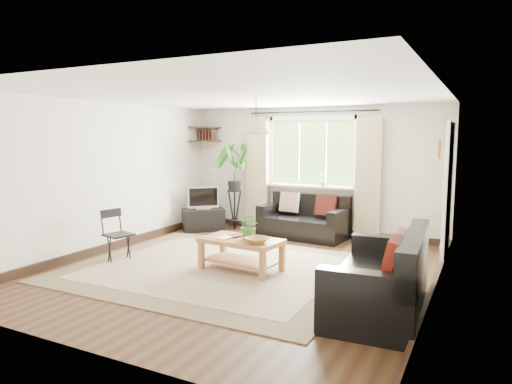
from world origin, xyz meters
The scene contains 24 objects.
floor centered at (0.00, 0.00, 0.00)m, with size 5.50×5.50×0.00m, color black.
ceiling centered at (0.00, 0.00, 2.40)m, with size 5.50×5.50×0.00m, color white.
wall_back centered at (0.00, 2.75, 1.20)m, with size 5.00×0.02×2.40m, color beige.
wall_front centered at (0.00, -2.75, 1.20)m, with size 5.00×0.02×2.40m, color beige.
wall_left centered at (-2.50, 0.00, 1.20)m, with size 0.02×5.50×2.40m, color beige.
wall_right centered at (2.50, 0.00, 1.20)m, with size 0.02×5.50×2.40m, color beige.
rug centered at (-0.35, -0.11, 0.01)m, with size 3.92×3.36×0.02m, color beige.
window centered at (0.00, 2.71, 1.55)m, with size 2.50×0.16×2.16m, color white, non-canonical shape.
door centered at (2.47, 1.70, 1.00)m, with size 0.06×0.96×2.06m, color silver.
corner_shelf centered at (-2.25, 2.50, 1.89)m, with size 0.50×0.50×0.34m, color black, non-canonical shape.
pendant_lamp centered at (0.00, 0.40, 2.05)m, with size 0.36×0.36×0.54m, color beige, non-canonical shape.
wall_sconce centered at (2.43, 0.30, 1.74)m, with size 0.12×0.12×0.28m, color beige, non-canonical shape.
sofa_back centered at (0.01, 2.30, 0.37)m, with size 1.57×0.79×0.74m, color black, non-canonical shape.
sofa_right centered at (2.00, -0.66, 0.42)m, with size 0.88×1.77×0.83m, color black, non-canonical shape.
coffee_table centered at (0.00, -0.05, 0.23)m, with size 1.11×0.60×0.45m, color brown, non-canonical shape.
table_plant centered at (0.10, -0.01, 0.63)m, with size 0.32×0.28×0.36m, color #3C6F2C.
bowl centered at (0.31, -0.18, 0.49)m, with size 0.31×0.31×0.08m, color olive.
book_a centered at (-0.29, -0.12, 0.46)m, with size 0.16×0.22×0.02m, color white.
book_b centered at (-0.21, 0.09, 0.46)m, with size 0.17×0.23×0.02m, color #5E2825.
tv_stand centered at (-1.98, 2.00, 0.21)m, with size 0.80×0.45×0.43m, color black.
tv centered at (-1.98, 2.00, 0.66)m, with size 0.61×0.20×0.47m, color #A5A5AA, non-canonical shape.
palm_stand centered at (-1.47, 2.36, 0.86)m, with size 0.67×0.67×1.72m, color black, non-canonical shape.
folding_chair centered at (-1.86, -0.44, 0.38)m, with size 0.40×0.40×0.77m, color black, non-canonical shape.
sill_plant centered at (0.25, 2.63, 1.06)m, with size 0.14×0.10×0.27m, color #2D6023.
Camera 1 is at (2.97, -5.42, 1.85)m, focal length 32.00 mm.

